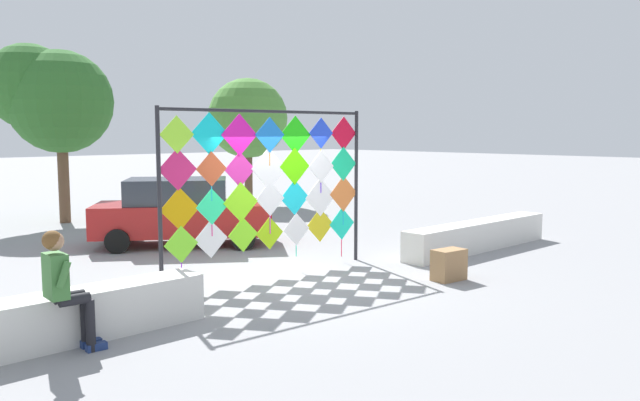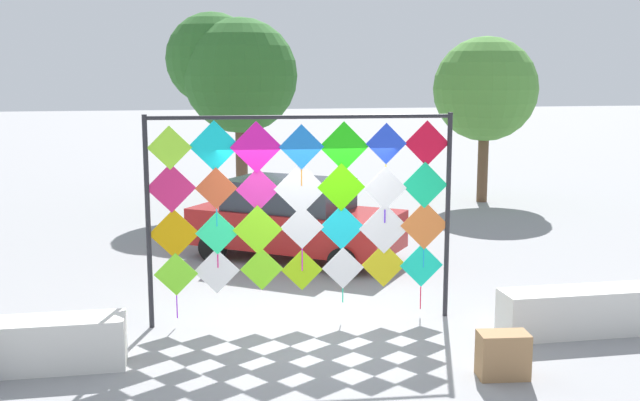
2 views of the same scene
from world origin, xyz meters
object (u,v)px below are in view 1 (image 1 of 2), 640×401
(parked_car, at_px, (182,211))
(cardboard_box_large, at_px, (449,265))
(seated_vendor, at_px, (64,282))
(tree_broadleaf, at_px, (249,121))
(kite_display_rack, at_px, (270,177))
(tree_palm_like, at_px, (49,97))

(parked_car, relative_size, cardboard_box_large, 7.13)
(seated_vendor, relative_size, parked_car, 0.35)
(parked_car, xyz_separation_m, tree_broadleaf, (6.23, 5.65, 2.20))
(parked_car, xyz_separation_m, cardboard_box_large, (1.52, -6.26, -0.50))
(kite_display_rack, distance_m, cardboard_box_large, 3.52)
(seated_vendor, distance_m, tree_broadleaf, 15.78)
(kite_display_rack, bearing_deg, tree_broadleaf, 54.61)
(cardboard_box_large, relative_size, tree_broadleaf, 0.13)
(seated_vendor, bearing_deg, kite_display_rack, 20.54)
(seated_vendor, xyz_separation_m, parked_car, (4.83, 5.41, -0.09))
(parked_car, xyz_separation_m, tree_palm_like, (-0.74, 5.64, 2.79))
(parked_car, bearing_deg, cardboard_box_large, -76.32)
(cardboard_box_large, xyz_separation_m, tree_broadleaf, (4.71, 11.91, 2.70))
(kite_display_rack, distance_m, tree_palm_like, 9.59)
(seated_vendor, relative_size, cardboard_box_large, 2.51)
(seated_vendor, height_order, tree_broadleaf, tree_broadleaf)
(tree_palm_like, bearing_deg, kite_display_rack, -88.31)
(tree_broadleaf, bearing_deg, seated_vendor, -135.02)
(seated_vendor, relative_size, tree_broadleaf, 0.33)
(kite_display_rack, xyz_separation_m, parked_car, (0.46, 3.78, -1.00))
(cardboard_box_large, bearing_deg, kite_display_rack, 128.60)
(kite_display_rack, relative_size, tree_broadleaf, 0.97)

